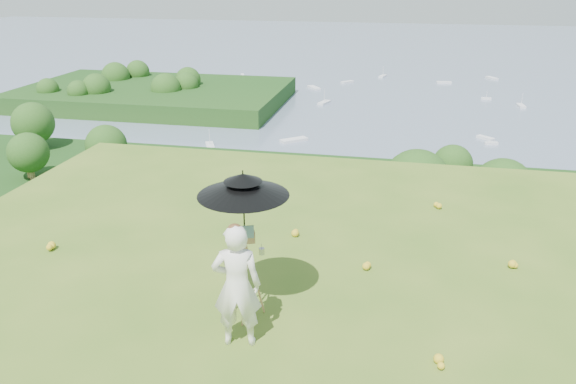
# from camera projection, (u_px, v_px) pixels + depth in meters

# --- Properties ---
(ground) EXTENTS (14.00, 14.00, 0.00)m
(ground) POSITION_uv_depth(u_px,v_px,m) (297.00, 307.00, 8.05)
(ground) COLOR #446C1F
(ground) RESTS_ON ground
(forest_slope) EXTENTS (140.00, 56.00, 22.00)m
(forest_slope) POSITION_uv_depth(u_px,v_px,m) (368.00, 369.00, 50.58)
(forest_slope) COLOR #0F3711
(forest_slope) RESTS_ON bay_water
(shoreline_tier) EXTENTS (170.00, 28.00, 8.00)m
(shoreline_tier) POSITION_uv_depth(u_px,v_px,m) (384.00, 243.00, 89.57)
(shoreline_tier) COLOR #655F51
(shoreline_tier) RESTS_ON bay_water
(bay_water) EXTENTS (700.00, 700.00, 0.00)m
(bay_water) POSITION_uv_depth(u_px,v_px,m) (403.00, 68.00, 239.05)
(bay_water) COLOR slate
(bay_water) RESTS_ON ground
(peninsula) EXTENTS (90.00, 60.00, 12.00)m
(peninsula) POSITION_uv_depth(u_px,v_px,m) (154.00, 86.00, 174.04)
(peninsula) COLOR #0F3711
(peninsula) RESTS_ON bay_water
(slope_trees) EXTENTS (110.00, 50.00, 6.00)m
(slope_trees) POSITION_uv_depth(u_px,v_px,m) (378.00, 229.00, 45.43)
(slope_trees) COLOR #1B4615
(slope_trees) RESTS_ON forest_slope
(harbor_town) EXTENTS (110.00, 22.00, 5.00)m
(harbor_town) POSITION_uv_depth(u_px,v_px,m) (387.00, 205.00, 87.18)
(harbor_town) COLOR silver
(harbor_town) RESTS_ON shoreline_tier
(moored_boats) EXTENTS (140.00, 140.00, 0.70)m
(moored_boats) POSITION_uv_depth(u_px,v_px,m) (356.00, 106.00, 169.37)
(moored_boats) COLOR silver
(moored_boats) RESTS_ON bay_water
(wildflowers) EXTENTS (10.00, 10.50, 0.12)m
(wildflowers) POSITION_uv_depth(u_px,v_px,m) (300.00, 294.00, 8.25)
(wildflowers) COLOR gold
(wildflowers) RESTS_ON ground
(painter) EXTENTS (0.68, 0.52, 1.68)m
(painter) POSITION_uv_depth(u_px,v_px,m) (237.00, 286.00, 6.99)
(painter) COLOR white
(painter) RESTS_ON ground
(field_easel) EXTENTS (0.70, 0.70, 1.41)m
(field_easel) POSITION_uv_depth(u_px,v_px,m) (246.00, 271.00, 7.60)
(field_easel) COLOR #AB7647
(field_easel) RESTS_ON ground
(sun_umbrella) EXTENTS (1.45, 1.45, 0.98)m
(sun_umbrella) POSITION_uv_depth(u_px,v_px,m) (244.00, 206.00, 7.28)
(sun_umbrella) COLOR black
(sun_umbrella) RESTS_ON field_easel
(painter_cap) EXTENTS (0.26, 0.29, 0.10)m
(painter_cap) POSITION_uv_depth(u_px,v_px,m) (235.00, 228.00, 6.69)
(painter_cap) COLOR #C56C6E
(painter_cap) RESTS_ON painter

